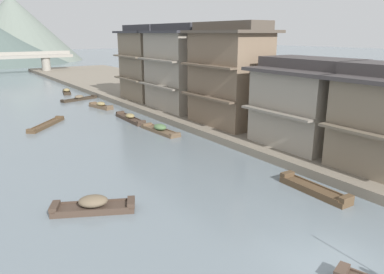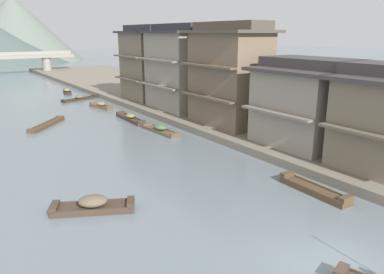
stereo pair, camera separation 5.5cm
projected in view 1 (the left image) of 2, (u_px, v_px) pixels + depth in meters
ground_plane at (339, 264)px, 13.95m from camera, size 400.00×400.00×0.00m
riverbank_right at (200, 101)px, 45.87m from camera, size 18.00×110.00×0.57m
boat_moored_nearest at (93, 206)px, 17.97m from camera, size 4.01×2.75×0.81m
boat_moored_second at (130, 118)px, 36.72m from camera, size 1.05×5.49×0.71m
boat_moored_third at (67, 92)px, 53.49m from camera, size 1.89×4.23×0.69m
boat_moored_far at (101, 106)px, 42.89m from camera, size 1.71×3.80×0.73m
boat_midriver_drifting at (47, 125)px, 34.53m from camera, size 4.32×4.73×0.39m
boat_midriver_upstream at (79, 98)px, 47.96m from camera, size 5.02×2.31×0.66m
boat_upstream_distant at (160, 129)px, 32.39m from camera, size 1.39×4.85×0.73m
boat_crossing_west at (314, 190)px, 20.08m from camera, size 1.06×4.31×0.56m
house_waterfront_second at (308, 102)px, 26.70m from camera, size 7.15×6.88×6.14m
house_waterfront_tall at (229, 75)px, 32.02m from camera, size 5.27×7.67×8.74m
house_waterfront_narrow at (181, 68)px, 39.03m from camera, size 6.37×7.98×8.74m
house_waterfront_far at (146, 63)px, 44.56m from camera, size 5.63×7.04×8.74m
stone_bridge at (2, 60)px, 75.15m from camera, size 27.97×2.40×4.62m
hill_far_west at (13, 29)px, 114.01m from camera, size 39.55×39.55×19.46m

